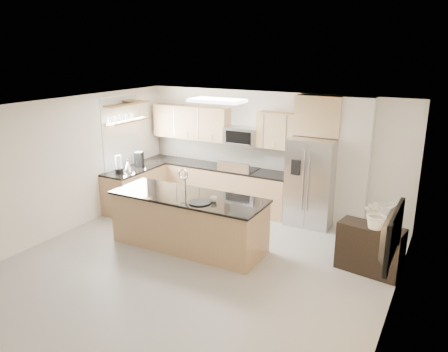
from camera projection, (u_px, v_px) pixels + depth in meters
The scene contains 26 objects.
floor at pixel (191, 270), 7.09m from camera, with size 6.50×6.50×0.00m, color #999692.
ceiling at pixel (187, 110), 6.36m from camera, with size 6.00×6.50×0.02m, color white.
wall_back at pixel (271, 152), 9.46m from camera, with size 6.00×0.02×2.60m, color silver.
wall_left at pixel (54, 170), 8.11m from camera, with size 0.02×6.50×2.60m, color silver.
wall_right at pixel (394, 233), 5.35m from camera, with size 0.02×6.50×2.60m, color silver.
back_counter at pixel (215, 184), 9.99m from camera, with size 3.55×0.66×1.44m.
left_counter at pixel (135, 188), 9.75m from camera, with size 0.66×1.50×0.92m.
range at pixel (239, 189), 9.69m from camera, with size 0.76×0.64×1.14m.
upper_cabinets at pixel (215, 125), 9.77m from camera, with size 3.50×0.33×0.75m.
microwave at pixel (242, 136), 9.47m from camera, with size 0.76×0.40×0.40m.
refrigerator at pixel (312, 182), 8.77m from camera, with size 0.92×0.78×1.78m.
partition_column at pixel (354, 164), 8.50m from camera, with size 0.60×0.30×2.60m, color beige.
window at pixel (121, 135), 9.56m from camera, with size 0.04×1.15×1.65m.
shelf_lower at pixel (127, 121), 9.50m from camera, with size 0.30×1.20×0.04m, color olive.
shelf_upper at pixel (126, 104), 9.39m from camera, with size 0.30×1.20×0.04m, color olive.
ceiling_fixture at pixel (217, 101), 7.90m from camera, with size 1.00×0.50×0.06m, color white.
island at pixel (189, 221), 7.83m from camera, with size 2.82×1.04×1.40m.
credenza at pixel (370, 249), 6.95m from camera, with size 1.00×0.42×0.80m, color black.
cup at pixel (213, 199), 7.37m from camera, with size 0.11×0.11×0.09m, color silver.
platter at pixel (200, 202), 7.33m from camera, with size 0.38×0.38×0.02m, color black.
blender at pixel (119, 166), 9.19m from camera, with size 0.17×0.17×0.40m.
kettle at pixel (128, 166), 9.37m from camera, with size 0.21×0.21×0.27m.
coffee_maker at pixel (139, 159), 9.78m from camera, with size 0.24×0.26×0.32m.
bowl at pixel (128, 101), 9.44m from camera, with size 0.35×0.35×0.08m, color #B4B4B7.
flower_vase at pixel (379, 205), 6.63m from camera, with size 0.68×0.59×0.75m, color white.
television at pixel (384, 233), 5.20m from camera, with size 1.08×0.14×0.62m, color black.
Camera 1 is at (3.53, -5.33, 3.48)m, focal length 35.00 mm.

